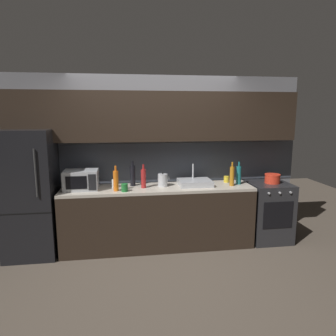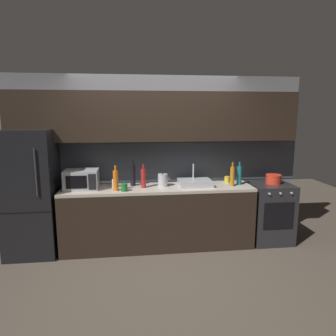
{
  "view_description": "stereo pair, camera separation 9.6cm",
  "coord_description": "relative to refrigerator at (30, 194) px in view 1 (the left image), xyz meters",
  "views": [
    {
      "loc": [
        -0.47,
        -3.35,
        1.95
      ],
      "look_at": [
        0.15,
        0.9,
        1.17
      ],
      "focal_mm": 32.66,
      "sensor_mm": 36.0,
      "label": 1
    },
    {
      "loc": [
        -0.38,
        -3.36,
        1.95
      ],
      "look_at": [
        0.15,
        0.9,
        1.17
      ],
      "focal_mm": 32.66,
      "sensor_mm": 36.0,
      "label": 2
    }
  ],
  "objects": [
    {
      "name": "mug_green",
      "position": [
        1.27,
        -0.19,
        0.08
      ],
      "size": [
        0.09,
        0.09,
        0.11
      ],
      "primitive_type": "cylinder",
      "color": "#1E6B2D",
      "rests_on": "counter_run"
    },
    {
      "name": "sink_basin",
      "position": [
        2.3,
        0.03,
        0.07
      ],
      "size": [
        0.48,
        0.38,
        0.3
      ],
      "color": "#ADAFB5",
      "rests_on": "counter_run"
    },
    {
      "name": "refrigerator",
      "position": [
        0.0,
        0.0,
        0.0
      ],
      "size": [
        0.68,
        0.69,
        1.74
      ],
      "color": "black",
      "rests_on": "ground"
    },
    {
      "name": "ground_plane",
      "position": [
        1.75,
        -0.9,
        -0.87
      ],
      "size": [
        10.0,
        10.0,
        0.0
      ],
      "primitive_type": "plane",
      "color": "#4C4238"
    },
    {
      "name": "back_wall",
      "position": [
        1.75,
        0.3,
        0.68
      ],
      "size": [
        4.48,
        0.44,
        2.5
      ],
      "color": "slate",
      "rests_on": "ground"
    },
    {
      "name": "counter_run",
      "position": [
        1.75,
        0.0,
        -0.42
      ],
      "size": [
        2.74,
        0.6,
        0.9
      ],
      "color": "black",
      "rests_on": "ground"
    },
    {
      "name": "wine_bottle_red",
      "position": [
        1.54,
        -0.02,
        0.17
      ],
      "size": [
        0.07,
        0.07,
        0.34
      ],
      "color": "#A82323",
      "rests_on": "counter_run"
    },
    {
      "name": "kettle",
      "position": [
        1.82,
        0.03,
        0.12
      ],
      "size": [
        0.17,
        0.14,
        0.21
      ],
      "color": "#B7BABF",
      "rests_on": "counter_run"
    },
    {
      "name": "wine_bottle_orange",
      "position": [
        1.16,
        -0.14,
        0.18
      ],
      "size": [
        0.07,
        0.07,
        0.35
      ],
      "color": "orange",
      "rests_on": "counter_run"
    },
    {
      "name": "wine_bottle_teal",
      "position": [
        2.96,
        0.01,
        0.17
      ],
      "size": [
        0.07,
        0.07,
        0.34
      ],
      "color": "#19666B",
      "rests_on": "counter_run"
    },
    {
      "name": "mug_white",
      "position": [
        1.14,
        0.09,
        0.09
      ],
      "size": [
        0.08,
        0.08,
        0.11
      ],
      "primitive_type": "cylinder",
      "color": "silver",
      "rests_on": "counter_run"
    },
    {
      "name": "microwave",
      "position": [
        0.68,
        0.02,
        0.17
      ],
      "size": [
        0.46,
        0.35,
        0.27
      ],
      "color": "#A8AAAF",
      "rests_on": "counter_run"
    },
    {
      "name": "mug_yellow",
      "position": [
        2.83,
        0.16,
        0.08
      ],
      "size": [
        0.08,
        0.08,
        0.09
      ],
      "primitive_type": "cylinder",
      "color": "gold",
      "rests_on": "counter_run"
    },
    {
      "name": "cooking_pot",
      "position": [
        3.5,
        0.0,
        0.1
      ],
      "size": [
        0.23,
        0.23,
        0.14
      ],
      "color": "red",
      "rests_on": "oven_range"
    },
    {
      "name": "wine_bottle_dark",
      "position": [
        1.4,
        0.13,
        0.19
      ],
      "size": [
        0.08,
        0.08,
        0.37
      ],
      "color": "black",
      "rests_on": "counter_run"
    },
    {
      "name": "wine_bottle_amber",
      "position": [
        2.83,
        -0.07,
        0.18
      ],
      "size": [
        0.07,
        0.07,
        0.35
      ],
      "color": "#B27019",
      "rests_on": "counter_run"
    },
    {
      "name": "oven_range",
      "position": [
        3.46,
        -0.0,
        -0.42
      ],
      "size": [
        0.6,
        0.62,
        0.9
      ],
      "color": "#232326",
      "rests_on": "ground"
    }
  ]
}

